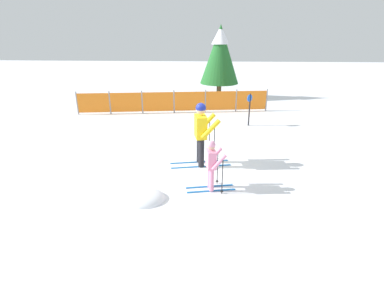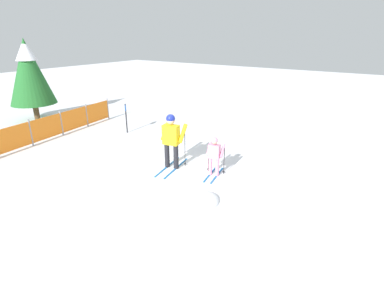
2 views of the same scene
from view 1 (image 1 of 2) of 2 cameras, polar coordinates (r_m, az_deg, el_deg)
ground_plane at (r=8.37m, az=0.04°, el=-3.62°), size 60.00×60.00×0.00m
skier_adult at (r=7.91m, az=1.82°, el=2.89°), size 1.67×0.81×1.73m
skier_child at (r=6.75m, az=3.77°, el=-3.34°), size 1.15×0.57×1.20m
safety_fence at (r=13.51m, az=-3.45°, el=8.09°), size 8.44×1.19×1.01m
conifer_far at (r=16.44m, az=5.37°, el=16.80°), size 2.05×2.05×3.81m
trail_marker at (r=11.69m, az=10.89°, el=7.13°), size 0.22×0.21×1.24m
snow_mound at (r=6.75m, az=-9.26°, el=-10.30°), size 0.97×0.83×0.39m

